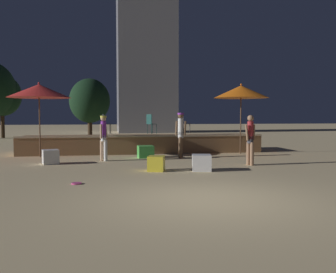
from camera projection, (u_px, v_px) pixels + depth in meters
ground_plane at (208, 199)px, 7.56m from camera, size 120.00×120.00×0.00m
wooden_deck at (142, 144)px, 17.21m from camera, size 10.67×2.36×0.83m
patio_umbrella_0 at (39, 91)px, 14.88m from camera, size 2.48×2.48×3.00m
patio_umbrella_1 at (241, 92)px, 16.27m from camera, size 2.38×2.38×3.06m
cube_seat_0 at (51, 157)px, 12.97m from camera, size 0.65×0.65×0.50m
cube_seat_1 at (202, 163)px, 11.40m from camera, size 0.67×0.67×0.49m
cube_seat_2 at (156, 163)px, 11.34m from camera, size 0.60×0.60×0.46m
cube_seat_3 at (146, 152)px, 14.86m from camera, size 0.63×0.63×0.48m
person_0 at (250, 138)px, 12.61m from camera, size 0.45×0.28×1.70m
person_1 at (181, 132)px, 14.73m from camera, size 0.45×0.29×1.79m
person_2 at (104, 136)px, 13.78m from camera, size 0.32×0.43×1.68m
bistro_chair_0 at (185, 122)px, 17.86m from camera, size 0.41×0.41×0.90m
bistro_chair_1 at (105, 122)px, 17.15m from camera, size 0.41×0.40×0.90m
bistro_chair_2 at (150, 122)px, 17.29m from camera, size 0.47×0.47×0.90m
frisbee_disc at (76, 183)px, 9.20m from camera, size 0.25×0.25×0.03m
background_tree_0 at (90, 101)px, 23.62m from camera, size 2.54×2.54×4.00m
background_tree_1 at (2, 95)px, 27.39m from camera, size 2.76×2.76×4.66m
distant_building at (146, 62)px, 36.74m from camera, size 5.61×4.65×13.79m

